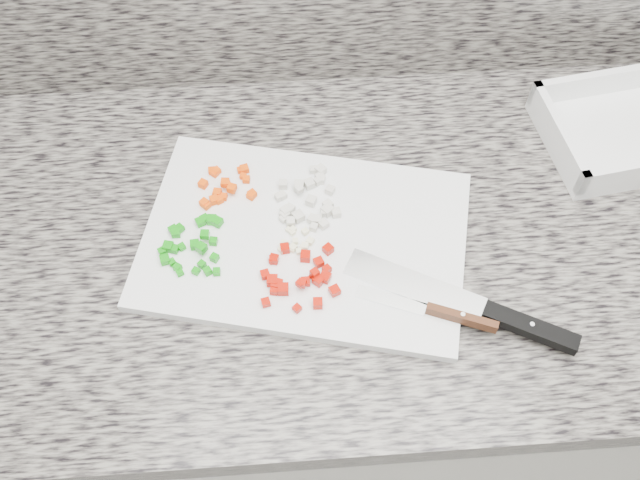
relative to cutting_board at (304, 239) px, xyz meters
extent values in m
cube|color=silver|center=(0.11, 0.02, -0.48)|extent=(3.92, 0.62, 0.86)
cube|color=slate|center=(0.11, 0.02, -0.03)|extent=(3.96, 0.64, 0.04)
cube|color=white|center=(0.00, 0.00, 0.00)|extent=(0.49, 0.39, 0.01)
cube|color=#F44A05|center=(-0.12, 0.08, 0.01)|extent=(0.01, 0.01, 0.01)
cube|color=#F44A05|center=(-0.12, 0.07, 0.01)|extent=(0.01, 0.01, 0.01)
cube|color=#F44A05|center=(-0.08, 0.12, 0.01)|extent=(0.01, 0.01, 0.01)
cube|color=#F44A05|center=(-0.10, 0.08, 0.02)|extent=(0.02, 0.02, 0.01)
cube|color=#F44A05|center=(-0.08, 0.10, 0.01)|extent=(0.01, 0.01, 0.01)
cube|color=#F44A05|center=(-0.11, 0.09, 0.02)|extent=(0.01, 0.01, 0.01)
cube|color=#F44A05|center=(-0.13, 0.12, 0.01)|extent=(0.01, 0.01, 0.01)
cube|color=#F44A05|center=(-0.12, 0.11, 0.01)|extent=(0.01, 0.01, 0.01)
cube|color=#F44A05|center=(-0.13, 0.12, 0.01)|extent=(0.01, 0.01, 0.01)
cube|color=#F44A05|center=(-0.10, 0.09, 0.02)|extent=(0.01, 0.01, 0.01)
cube|color=#F44A05|center=(-0.07, 0.07, 0.01)|extent=(0.01, 0.01, 0.01)
cube|color=#F44A05|center=(-0.12, 0.07, 0.01)|extent=(0.01, 0.01, 0.01)
cube|color=#F44A05|center=(-0.12, 0.12, 0.01)|extent=(0.01, 0.01, 0.01)
cube|color=#F44A05|center=(-0.07, 0.07, 0.01)|extent=(0.01, 0.01, 0.01)
cube|color=#F44A05|center=(-0.14, 0.10, 0.01)|extent=(0.02, 0.02, 0.01)
cube|color=#F44A05|center=(-0.09, 0.12, 0.01)|extent=(0.01, 0.01, 0.01)
cube|color=#F44A05|center=(-0.13, 0.06, 0.01)|extent=(0.02, 0.02, 0.01)
cube|color=#F44A05|center=(-0.08, 0.11, 0.01)|extent=(0.01, 0.01, 0.01)
cube|color=#F44A05|center=(-0.14, 0.06, 0.01)|extent=(0.02, 0.02, 0.01)
cube|color=#F44A05|center=(-0.11, 0.07, 0.01)|extent=(0.01, 0.01, 0.01)
cube|color=beige|center=(-0.03, 0.03, 0.01)|extent=(0.01, 0.01, 0.01)
cube|color=beige|center=(0.02, 0.02, 0.01)|extent=(0.01, 0.01, 0.01)
cube|color=beige|center=(-0.03, 0.07, 0.01)|extent=(0.01, 0.01, 0.01)
cube|color=beige|center=(0.04, 0.07, 0.01)|extent=(0.02, 0.02, 0.01)
cube|color=beige|center=(0.01, 0.08, 0.01)|extent=(0.02, 0.02, 0.01)
cube|color=beige|center=(0.03, 0.10, 0.01)|extent=(0.02, 0.02, 0.01)
cube|color=beige|center=(0.05, 0.03, 0.01)|extent=(0.01, 0.01, 0.01)
cube|color=beige|center=(0.01, 0.05, 0.01)|extent=(0.02, 0.02, 0.01)
cube|color=beige|center=(0.01, 0.02, 0.01)|extent=(0.02, 0.02, 0.01)
cube|color=beige|center=(-0.02, 0.04, 0.01)|extent=(0.02, 0.02, 0.01)
cube|color=beige|center=(-0.03, 0.07, 0.01)|extent=(0.01, 0.01, 0.01)
cube|color=beige|center=(0.03, 0.11, 0.01)|extent=(0.02, 0.02, 0.01)
cube|color=beige|center=(0.03, 0.01, 0.01)|extent=(0.02, 0.02, 0.01)
cube|color=beige|center=(-0.02, 0.02, 0.01)|extent=(0.01, 0.01, 0.01)
cube|color=beige|center=(0.03, 0.09, 0.01)|extent=(0.01, 0.01, 0.01)
cube|color=beige|center=(0.03, 0.04, 0.01)|extent=(0.02, 0.02, 0.01)
cube|color=beige|center=(0.02, 0.11, 0.01)|extent=(0.01, 0.01, 0.01)
cube|color=beige|center=(0.04, 0.05, 0.01)|extent=(0.02, 0.02, 0.01)
cube|color=beige|center=(-0.03, 0.09, 0.01)|extent=(0.01, 0.01, 0.01)
cube|color=beige|center=(0.02, 0.09, 0.01)|extent=(0.01, 0.01, 0.01)
cube|color=beige|center=(-0.02, 0.04, 0.01)|extent=(0.02, 0.02, 0.01)
cube|color=beige|center=(0.00, 0.07, 0.02)|extent=(0.01, 0.01, 0.01)
cube|color=beige|center=(-0.02, 0.03, 0.01)|extent=(0.02, 0.02, 0.01)
cube|color=beige|center=(0.00, 0.08, 0.01)|extent=(0.02, 0.02, 0.01)
cube|color=beige|center=(0.03, 0.03, 0.01)|extent=(0.01, 0.01, 0.01)
cube|color=beige|center=(0.01, 0.01, 0.01)|extent=(0.01, 0.01, 0.01)
cube|color=beige|center=(-0.01, 0.03, 0.01)|extent=(0.02, 0.02, 0.01)
cube|color=#0F8B0C|center=(-0.17, -0.05, 0.01)|extent=(0.01, 0.01, 0.01)
cube|color=#0F8B0C|center=(-0.14, 0.04, 0.01)|extent=(0.01, 0.01, 0.01)
cube|color=#0F8B0C|center=(-0.17, -0.01, 0.01)|extent=(0.01, 0.01, 0.01)
cube|color=#0F8B0C|center=(-0.12, 0.03, 0.01)|extent=(0.02, 0.02, 0.01)
cube|color=#0F8B0C|center=(-0.14, -0.02, 0.02)|extent=(0.02, 0.02, 0.01)
cube|color=#0F8B0C|center=(-0.19, -0.03, 0.01)|extent=(0.02, 0.02, 0.01)
cube|color=#0F8B0C|center=(-0.13, -0.05, 0.01)|extent=(0.01, 0.01, 0.01)
cube|color=#0F8B0C|center=(-0.17, -0.04, 0.01)|extent=(0.01, 0.01, 0.01)
cube|color=#0F8B0C|center=(-0.15, -0.05, 0.01)|extent=(0.01, 0.01, 0.01)
cube|color=#0F8B0C|center=(-0.15, -0.01, 0.01)|extent=(0.01, 0.01, 0.01)
cube|color=#0F8B0C|center=(-0.14, -0.04, 0.01)|extent=(0.01, 0.01, 0.01)
cube|color=#0F8B0C|center=(-0.14, 0.03, 0.01)|extent=(0.02, 0.02, 0.01)
cube|color=#0F8B0C|center=(-0.12, 0.00, 0.01)|extent=(0.01, 0.01, 0.01)
cube|color=#0F8B0C|center=(-0.17, 0.02, 0.01)|extent=(0.02, 0.02, 0.01)
cube|color=#0F8B0C|center=(-0.13, 0.03, 0.01)|extent=(0.01, 0.01, 0.01)
cube|color=#0F8B0C|center=(-0.12, -0.05, 0.01)|extent=(0.01, 0.01, 0.01)
cube|color=#0F8B0C|center=(-0.12, -0.03, 0.01)|extent=(0.01, 0.01, 0.01)
cube|color=#0F8B0C|center=(-0.18, -0.01, 0.01)|extent=(0.01, 0.01, 0.01)
cube|color=#0F8B0C|center=(-0.17, 0.01, 0.01)|extent=(0.01, 0.01, 0.01)
cube|color=#0F8B0C|center=(-0.18, 0.02, 0.01)|extent=(0.02, 0.02, 0.01)
cube|color=#0F8B0C|center=(-0.18, -0.03, 0.01)|extent=(0.01, 0.01, 0.01)
cube|color=#0F8B0C|center=(-0.13, 0.00, 0.02)|extent=(0.01, 0.01, 0.01)
cube|color=#0F8B0C|center=(-0.18, -0.01, 0.01)|extent=(0.02, 0.02, 0.01)
cube|color=#0F8B0C|center=(-0.19, -0.01, 0.01)|extent=(0.01, 0.01, 0.01)
cube|color=#B20F02|center=(-0.01, -0.08, 0.02)|extent=(0.01, 0.01, 0.01)
cube|color=#B20F02|center=(-0.05, -0.07, 0.01)|extent=(0.02, 0.02, 0.01)
cube|color=#B20F02|center=(0.01, -0.07, 0.02)|extent=(0.01, 0.01, 0.01)
cube|color=#B20F02|center=(-0.06, -0.06, 0.01)|extent=(0.01, 0.01, 0.01)
cube|color=#B20F02|center=(-0.03, -0.02, 0.01)|extent=(0.01, 0.01, 0.01)
cube|color=#B20F02|center=(0.02, -0.07, 0.01)|extent=(0.02, 0.02, 0.01)
cube|color=#B20F02|center=(0.03, -0.06, 0.01)|extent=(0.01, 0.01, 0.01)
cube|color=#B20F02|center=(0.01, -0.11, 0.01)|extent=(0.01, 0.01, 0.01)
cube|color=#B20F02|center=(-0.03, -0.08, 0.01)|extent=(0.01, 0.01, 0.01)
cube|color=#B20F02|center=(0.02, -0.05, 0.01)|extent=(0.02, 0.02, 0.01)
cube|color=#B20F02|center=(-0.04, -0.08, 0.01)|extent=(0.02, 0.02, 0.01)
cube|color=#B20F02|center=(0.03, -0.09, 0.01)|extent=(0.02, 0.02, 0.01)
cube|color=#B20F02|center=(0.01, -0.07, 0.01)|extent=(0.02, 0.02, 0.01)
cube|color=#B20F02|center=(0.00, -0.04, 0.01)|extent=(0.01, 0.01, 0.01)
cube|color=#B20F02|center=(-0.06, -0.10, 0.01)|extent=(0.01, 0.01, 0.01)
cube|color=#B20F02|center=(0.00, -0.07, 0.01)|extent=(0.01, 0.01, 0.01)
cube|color=#B20F02|center=(-0.01, -0.08, 0.02)|extent=(0.01, 0.01, 0.01)
cube|color=#B20F02|center=(-0.04, -0.04, 0.01)|extent=(0.01, 0.01, 0.01)
cube|color=#B20F02|center=(-0.04, -0.08, 0.01)|extent=(0.01, 0.01, 0.01)
cube|color=#B20F02|center=(0.01, -0.06, 0.01)|extent=(0.01, 0.01, 0.01)
cube|color=#B20F02|center=(0.03, -0.03, 0.01)|extent=(0.02, 0.02, 0.01)
cube|color=#B20F02|center=(-0.04, -0.04, 0.01)|extent=(0.01, 0.01, 0.01)
cube|color=#B20F02|center=(-0.02, -0.11, 0.01)|extent=(0.01, 0.01, 0.01)
cube|color=#F0EBB9|center=(0.01, -0.01, 0.01)|extent=(0.01, 0.01, 0.01)
cube|color=#F0EBB9|center=(0.00, -0.02, 0.01)|extent=(0.01, 0.01, 0.01)
cube|color=#F0EBB9|center=(-0.02, 0.01, 0.01)|extent=(0.01, 0.01, 0.00)
cube|color=#F0EBB9|center=(-0.02, 0.01, 0.01)|extent=(0.01, 0.01, 0.01)
cube|color=#F0EBB9|center=(-0.03, -0.01, 0.01)|extent=(0.01, 0.01, 0.01)
cube|color=#F0EBB9|center=(-0.02, 0.01, 0.01)|extent=(0.01, 0.01, 0.01)
cube|color=#F0EBB9|center=(-0.01, -0.01, 0.01)|extent=(0.01, 0.01, 0.01)
cube|color=#F0EBB9|center=(0.00, 0.01, 0.01)|extent=(0.01, 0.01, 0.01)
cube|color=#F0EBB9|center=(-0.01, -0.03, 0.01)|extent=(0.01, 0.01, 0.01)
cube|color=#F0EBB9|center=(-0.02, -0.02, 0.01)|extent=(0.01, 0.01, 0.01)
cube|color=#F0EBB9|center=(-0.02, -0.02, 0.01)|extent=(0.01, 0.01, 0.01)
cube|color=#F0EBB9|center=(-0.03, -0.02, 0.01)|extent=(0.01, 0.01, 0.01)
cube|color=#F0EBB9|center=(-0.03, -0.01, 0.01)|extent=(0.01, 0.01, 0.01)
cube|color=#F0EBB9|center=(0.00, -0.02, 0.01)|extent=(0.01, 0.01, 0.01)
cube|color=#F0EBB9|center=(-0.03, -0.02, 0.01)|extent=(0.01, 0.01, 0.01)
cube|color=white|center=(0.14, -0.09, 0.01)|extent=(0.18, 0.13, 0.00)
cube|color=black|center=(0.27, -0.16, 0.02)|extent=(0.12, 0.08, 0.02)
cylinder|color=white|center=(0.27, -0.16, 0.02)|extent=(0.01, 0.01, 0.00)
cube|color=white|center=(0.11, -0.11, 0.01)|extent=(0.09, 0.05, 0.00)
cube|color=#4D2713|center=(0.19, -0.14, 0.02)|extent=(0.09, 0.04, 0.02)
cylinder|color=white|center=(0.19, -0.14, 0.02)|extent=(0.01, 0.01, 0.00)
cube|color=white|center=(0.51, 0.15, 0.00)|extent=(0.29, 0.23, 0.01)
cube|color=white|center=(0.49, 0.24, 0.03)|extent=(0.26, 0.05, 0.04)
cube|color=white|center=(0.38, 0.14, 0.03)|extent=(0.04, 0.19, 0.04)
camera|label=1|loc=(-0.02, -0.53, 0.82)|focal=40.00mm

